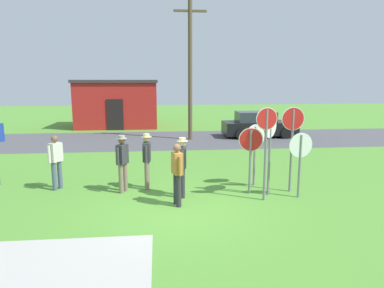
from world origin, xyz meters
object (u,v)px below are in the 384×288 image
Objects in this scene: person_in_dark_shirt at (56,159)px; utility_pole at (190,68)px; stop_sign_leaning_left at (270,140)px; stop_sign_rear_right at (255,144)px; person_on_left at (147,158)px; person_in_teal at (182,164)px; stop_sign_rear_left at (266,140)px; stop_sign_leaning_right at (292,135)px; stop_sign_tallest at (251,150)px; person_in_blue at (177,171)px; person_near_signs at (122,160)px; parked_car_on_street at (258,125)px; stop_sign_center_cluster at (300,154)px.

utility_pole is at bearing 60.76° from person_in_dark_shirt.
stop_sign_rear_right is (-0.16, 0.98, -0.30)m from stop_sign_leaning_left.
person_on_left and person_in_teal have the same top height.
stop_sign_rear_left is 1.50× the size of person_on_left.
utility_pole reaches higher than stop_sign_leaning_right.
stop_sign_leaning_right is 1.52× the size of person_in_dark_shirt.
utility_pole is 4.39× the size of person_on_left.
stop_sign_leaning_right is at bearing -7.38° from person_in_dark_shirt.
person_in_blue is at bearing -160.64° from stop_sign_tallest.
person_near_signs is at bearing 170.97° from stop_sign_leaning_left.
stop_sign_leaning_right is at bearing 34.04° from stop_sign_rear_left.
parked_car_on_street is 11.81m from person_in_teal.
stop_sign_rear_left reaches higher than person_on_left.
stop_sign_center_cluster is at bearing -18.60° from stop_sign_tallest.
stop_sign_tallest is (-1.28, -0.11, -0.39)m from stop_sign_leaning_right.
person_on_left and person_near_signs have the same top height.
stop_sign_center_cluster is 3.35m from person_in_teal.
person_in_blue is (-5.53, -11.24, 0.26)m from parked_car_on_street.
person_in_teal is (-2.00, -0.07, -0.36)m from stop_sign_tallest.
stop_sign_tallest reaches higher than person_in_dark_shirt.
parked_car_on_street is 1.65× the size of stop_sign_rear_left.
stop_sign_rear_right is at bearing -82.54° from utility_pole.
person_in_blue and person_in_dark_shirt have the same top height.
stop_sign_tallest is at bearing -14.63° from person_on_left.
person_in_dark_shirt is (-2.05, 0.48, -0.03)m from person_near_signs.
person_near_signs reaches higher than person_in_blue.
person_in_teal is at bearing -116.87° from parked_car_on_street.
stop_sign_leaning_right is (-0.04, 0.55, 0.46)m from stop_sign_center_cluster.
person_in_blue is at bearing -175.59° from stop_sign_rear_left.
stop_sign_center_cluster is (-2.02, -10.91, 0.58)m from parked_car_on_street.
parked_car_on_street is 12.20m from person_near_signs.
person_in_teal reaches higher than person_in_blue.
utility_pole is 1.77× the size of parked_car_on_street.
stop_sign_rear_left reaches higher than stop_sign_leaning_right.
utility_pole is at bearing 97.46° from stop_sign_rear_right.
stop_sign_tallest is at bearing -113.46° from stop_sign_rear_right.
person_in_blue is (-3.51, -0.32, -0.32)m from stop_sign_center_cluster.
stop_sign_tallest is 1.18× the size of person_in_dark_shirt.
utility_pole is 10.63m from person_in_dark_shirt.
stop_sign_center_cluster is at bearing 7.31° from stop_sign_rear_left.
utility_pole is 4.51× the size of person_in_blue.
stop_sign_leaning_right is (2.10, -9.81, -2.26)m from utility_pole.
person_near_signs and person_in_teal have the same top height.
utility_pole is 2.92× the size of stop_sign_rear_left.
utility_pole reaches higher than stop_sign_tallest.
utility_pole is 10.29m from stop_sign_tallest.
person_near_signs is (-4.27, 0.68, -0.66)m from stop_sign_leaning_left.
person_on_left is 1.03× the size of person_in_dark_shirt.
parked_car_on_street is at bearing 56.64° from person_on_left.
stop_sign_rear_left reaches higher than stop_sign_leaning_left.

